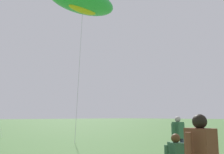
{
  "coord_description": "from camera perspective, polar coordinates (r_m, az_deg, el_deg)",
  "views": [
    {
      "loc": [
        -7.85,
        -2.21,
        1.7
      ],
      "look_at": [
        2.36,
        8.8,
        4.02
      ],
      "focal_mm": 40.78,
      "sensor_mm": 36.0,
      "label": 1
    }
  ],
  "objects": [
    {
      "name": "person_short_left",
      "position": [
        10.45,
        14.64,
        -12.45
      ],
      "size": [
        0.58,
        0.49,
        1.69
      ],
      "rotation": [
        0.0,
        0.0,
        1.23
      ],
      "color": "#282D42",
      "rests_on": "ground"
    },
    {
      "name": "big_show_kite",
      "position": [
        21.18,
        -7.74,
        16.71
      ],
      "size": [
        14.32,
        3.65,
        11.58
      ],
      "rotation": [
        0.0,
        0.0,
        0.01
      ],
      "color": "green",
      "rests_on": "ground"
    }
  ]
}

